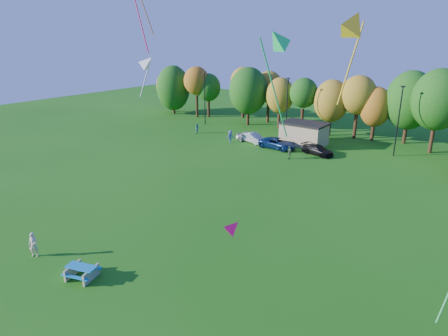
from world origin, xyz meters
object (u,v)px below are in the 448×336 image
Objects in this scene: car_d at (318,150)px; car_b at (254,138)px; kite_flyer at (34,245)px; car_c at (278,143)px; car_a at (250,137)px; picnic_table at (82,271)px.

car_b is at bearing 103.74° from car_d.
kite_flyer reaches higher than car_d.
car_a is at bearing 82.07° from car_c.
car_b is (0.81, -0.32, -0.01)m from car_a.
car_c is 1.18× the size of car_d.
car_a is (-10.44, 35.91, 0.22)m from picnic_table.
kite_flyer is at bearing -177.81° from car_a.
car_c is at bearing -82.41° from car_b.
car_a is 0.98× the size of car_b.
car_d is at bearing 71.63° from picnic_table.
car_b is 10.10m from car_d.
picnic_table is at bearing -29.87° from kite_flyer.
picnic_table is at bearing -169.20° from car_c.
picnic_table is at bearing -149.43° from car_b.
car_b is at bearing 87.53° from picnic_table.
picnic_table is at bearing -170.04° from car_a.
kite_flyer is 36.75m from car_a.
picnic_table is 5.08m from kite_flyer.
car_b is at bearing 62.36° from kite_flyer.
kite_flyer reaches higher than picnic_table.
picnic_table is at bearing -166.56° from car_d.
kite_flyer is 0.43× the size of car_b.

